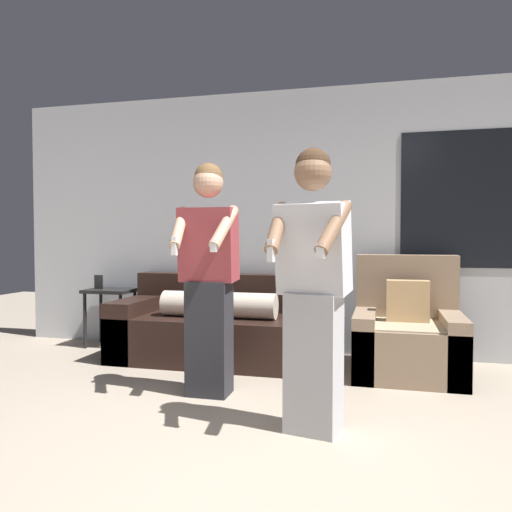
# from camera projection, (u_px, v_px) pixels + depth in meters

# --- Properties ---
(ground_plane) EXTENTS (14.00, 14.00, 0.00)m
(ground_plane) POSITION_uv_depth(u_px,v_px,m) (252.00, 488.00, 2.37)
(ground_plane) COLOR tan
(wall_back) EXTENTS (6.82, 0.07, 2.70)m
(wall_back) POSITION_uv_depth(u_px,v_px,m) (325.00, 221.00, 5.07)
(wall_back) COLOR silver
(wall_back) RESTS_ON ground_plane
(couch) EXTENTS (2.06, 0.94, 0.81)m
(couch) POSITION_uv_depth(u_px,v_px,m) (224.00, 329.00, 4.84)
(couch) COLOR black
(couch) RESTS_ON ground_plane
(armchair) EXTENTS (0.90, 0.92, 1.03)m
(armchair) POSITION_uv_depth(u_px,v_px,m) (407.00, 336.00, 4.35)
(armchair) COLOR #937A60
(armchair) RESTS_ON ground_plane
(side_table) EXTENTS (0.50, 0.39, 0.78)m
(side_table) POSITION_uv_depth(u_px,v_px,m) (110.00, 299.00, 5.42)
(side_table) COLOR black
(side_table) RESTS_ON ground_plane
(person_left) EXTENTS (0.48, 0.46, 1.74)m
(person_left) POSITION_uv_depth(u_px,v_px,m) (209.00, 277.00, 3.74)
(person_left) COLOR #28282D
(person_left) RESTS_ON ground_plane
(person_right) EXTENTS (0.48, 0.54, 1.73)m
(person_right) POSITION_uv_depth(u_px,v_px,m) (313.00, 288.00, 3.01)
(person_right) COLOR #B2B2B7
(person_right) RESTS_ON ground_plane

